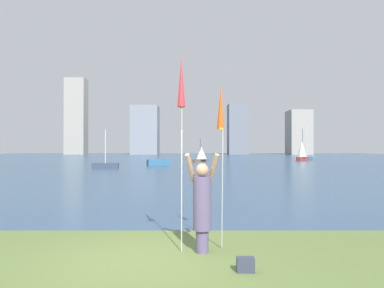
% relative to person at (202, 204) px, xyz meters
% --- Properties ---
extents(ground, '(120.00, 138.00, 0.12)m').
position_rel_person_xyz_m(ground, '(-1.18, 50.41, -1.05)').
color(ground, '#5B7038').
extents(person, '(0.73, 0.54, 2.01)m').
position_rel_person_xyz_m(person, '(0.00, 0.00, 0.00)').
color(person, '#594C72').
rests_on(person, ground).
extents(kite_flag_left, '(0.16, 0.43, 3.96)m').
position_rel_person_xyz_m(kite_flag_left, '(-0.42, -0.06, 2.34)').
color(kite_flag_left, '#B2B2B7').
rests_on(kite_flag_left, ground).
extents(kite_flag_right, '(0.16, 0.69, 3.48)m').
position_rel_person_xyz_m(kite_flag_right, '(0.42, 0.50, 1.92)').
color(kite_flag_right, '#B2B2B7').
rests_on(kite_flag_right, ground).
extents(bag, '(0.30, 0.15, 0.26)m').
position_rel_person_xyz_m(bag, '(0.71, -1.16, -0.86)').
color(bag, '#33384C').
rests_on(bag, ground).
extents(sailboat_0, '(2.62, 2.87, 5.78)m').
position_rel_person_xyz_m(sailboat_0, '(18.64, 51.99, -0.62)').
color(sailboat_0, '#2D6084').
rests_on(sailboat_0, ground).
extents(sailboat_2, '(2.47, 2.78, 3.40)m').
position_rel_person_xyz_m(sailboat_2, '(1.14, 45.65, 0.16)').
color(sailboat_2, brown).
rests_on(sailboat_2, ground).
extents(sailboat_4, '(2.46, 2.33, 5.01)m').
position_rel_person_xyz_m(sailboat_4, '(16.99, 49.17, 0.55)').
color(sailboat_4, maroon).
rests_on(sailboat_4, ground).
extents(sailboat_5, '(2.67, 0.98, 3.87)m').
position_rel_person_xyz_m(sailboat_5, '(-8.90, 28.98, -0.68)').
color(sailboat_5, '#333D51').
rests_on(sailboat_5, ground).
extents(sailboat_6, '(2.69, 1.78, 3.80)m').
position_rel_person_xyz_m(sailboat_6, '(-4.14, 34.76, -0.61)').
color(sailboat_6, '#2D6084').
rests_on(sailboat_6, ground).
extents(skyline_tower_0, '(5.67, 4.81, 21.96)m').
position_rel_person_xyz_m(skyline_tower_0, '(-33.84, 97.70, 9.99)').
color(skyline_tower_0, gray).
rests_on(skyline_tower_0, ground).
extents(skyline_tower_1, '(7.79, 7.91, 14.09)m').
position_rel_person_xyz_m(skyline_tower_1, '(-13.94, 98.77, 6.06)').
color(skyline_tower_1, gray).
rests_on(skyline_tower_1, ground).
extents(skyline_tower_2, '(5.51, 6.61, 14.38)m').
position_rel_person_xyz_m(skyline_tower_2, '(12.96, 97.17, 6.21)').
color(skyline_tower_2, slate).
rests_on(skyline_tower_2, ground).
extents(skyline_tower_3, '(6.11, 7.37, 12.62)m').
position_rel_person_xyz_m(skyline_tower_3, '(30.50, 96.75, 5.32)').
color(skyline_tower_3, gray).
rests_on(skyline_tower_3, ground).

